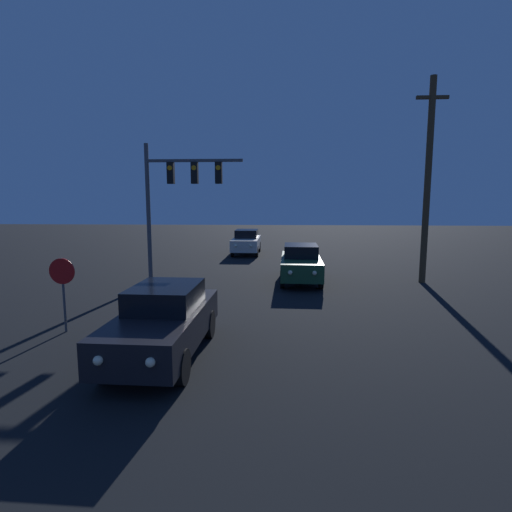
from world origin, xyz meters
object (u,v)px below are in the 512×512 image
object	(u,v)px
car_near	(164,321)
car_far	(246,242)
utility_pole	(428,179)
car_mid	(301,263)
stop_sign	(63,281)
traffic_signal_mast	(175,189)

from	to	relation	value
car_near	car_far	distance (m)	18.28
car_near	utility_pole	bearing A→B (deg)	-133.68
car_mid	utility_pole	distance (m)	6.57
car_far	stop_sign	xyz separation A→B (m)	(-3.72, -16.72, 0.60)
stop_sign	utility_pole	distance (m)	14.80
car_far	utility_pole	xyz separation A→B (m)	(8.64, -9.20, 3.70)
car_near	car_far	size ratio (longest dim) A/B	1.00
car_far	utility_pole	bearing A→B (deg)	133.68
car_near	car_mid	bearing A→B (deg)	-110.84
stop_sign	car_mid	bearing A→B (deg)	46.97
car_near	car_mid	xyz separation A→B (m)	(3.67, 8.97, 0.00)
car_far	traffic_signal_mast	xyz separation A→B (m)	(-2.21, -10.21, 3.27)
car_near	utility_pole	world-z (taller)	utility_pole
traffic_signal_mast	stop_sign	size ratio (longest dim) A/B	2.90
car_far	traffic_signal_mast	world-z (taller)	traffic_signal_mast
car_mid	car_far	distance (m)	9.83
utility_pole	car_far	bearing A→B (deg)	133.21
car_mid	traffic_signal_mast	size ratio (longest dim) A/B	0.77
car_mid	stop_sign	world-z (taller)	stop_sign
car_mid	utility_pole	size ratio (longest dim) A/B	0.52
car_mid	stop_sign	xyz separation A→B (m)	(-6.93, -7.42, 0.60)
car_far	stop_sign	bearing A→B (deg)	77.93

